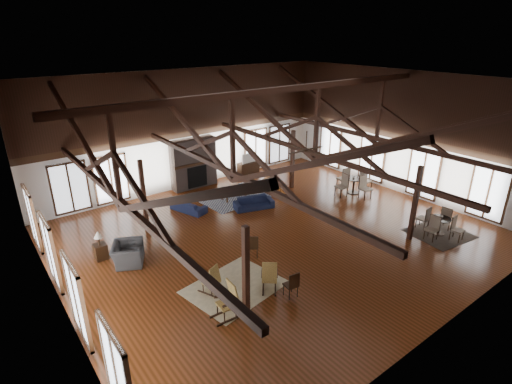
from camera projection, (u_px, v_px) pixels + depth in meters
floor at (276, 234)px, 16.21m from camera, size 16.00×16.00×0.00m
ceiling at (279, 83)px, 13.94m from camera, size 16.00×14.00×0.02m
wall_back at (188, 130)px, 20.24m from camera, size 16.00×0.02×6.00m
wall_front at (458, 235)px, 9.92m from camera, size 16.00×0.02×6.00m
wall_left at (47, 221)px, 10.60m from camera, size 0.02×14.00×6.00m
wall_right at (402, 133)px, 19.55m from camera, size 0.02×14.00×6.00m
roof_truss at (278, 138)px, 14.69m from camera, size 15.60×14.07×3.14m
post_grid at (276, 200)px, 15.64m from camera, size 8.16×7.16×3.05m
fireplace at (194, 163)px, 20.64m from camera, size 2.50×0.69×2.60m
ceiling_fan at (306, 149)px, 14.34m from camera, size 1.60×1.60×0.75m
sofa_navy_front at (254, 203)px, 18.48m from camera, size 1.96×1.21×0.53m
sofa_navy_left at (189, 206)px, 18.21m from camera, size 1.87×1.21×0.51m
sofa_orange at (271, 186)px, 20.54m from camera, size 1.78×1.02×0.49m
coffee_table at (234, 190)px, 19.48m from camera, size 1.41×0.92×0.50m
vase at (236, 187)px, 19.49m from camera, size 0.23×0.23×0.20m
armchair at (128, 254)px, 14.11m from camera, size 1.49×1.42×0.75m
side_table_lamp at (100, 248)px, 14.36m from camera, size 0.43×0.43×1.11m
rocking_chair_a at (213, 280)px, 12.45m from camera, size 0.67×0.86×0.98m
rocking_chair_b at (269, 277)px, 12.56m from camera, size 0.87×0.92×1.07m
rocking_chair_c at (230, 300)px, 11.43m from camera, size 0.92×0.54×1.14m
side_chair_a at (253, 245)px, 14.39m from camera, size 0.53×0.53×0.90m
side_chair_b at (293, 283)px, 12.21m from camera, size 0.42×0.42×0.91m
cafe_table_near at (440, 223)px, 16.08m from camera, size 1.89×1.89×0.98m
cafe_table_far at (354, 183)px, 20.10m from camera, size 2.21×2.21×1.13m
cup_near at (442, 216)px, 16.06m from camera, size 0.14×0.14×0.09m
cup_far at (354, 177)px, 19.95m from camera, size 0.13×0.13×0.09m
tv_console at (248, 167)px, 23.06m from camera, size 1.28×0.48×0.64m
television at (248, 158)px, 22.82m from camera, size 0.98×0.19×0.56m
rug_tan at (235, 287)px, 12.90m from camera, size 3.26×2.76×0.01m
rug_navy at (233, 197)px, 19.83m from camera, size 3.50×2.75×0.01m
rug_dark at (439, 233)px, 16.27m from camera, size 2.48×2.30×0.01m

